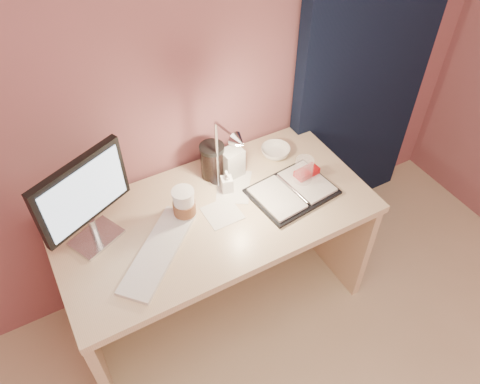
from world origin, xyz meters
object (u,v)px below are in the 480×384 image
planner (293,189)px  desk_lamp (222,157)px  bowl (276,151)px  dark_jar (213,162)px  product_box (232,163)px  coffee_cup (184,205)px  desk (210,233)px  keyboard (158,252)px  lotion_bottle (227,181)px  monitor (82,197)px  clear_cup (304,172)px

planner → desk_lamp: (-0.29, 0.14, 0.21)m
bowl → dark_jar: (-0.34, 0.02, 0.06)m
product_box → coffee_cup: bearing=-161.6°
desk → keyboard: keyboard is taller
lotion_bottle → product_box: 0.11m
coffee_cup → product_box: 0.34m
desk_lamp → monitor: bearing=165.9°
monitor → product_box: bearing=-18.4°
keyboard → clear_cup: size_ratio=3.21×
monitor → desk_lamp: size_ratio=1.17×
product_box → desk: bearing=-156.9°
clear_cup → product_box: same height
dark_jar → desk_lamp: desk_lamp is taller
desk → desk_lamp: size_ratio=3.82×
monitor → dark_jar: size_ratio=2.70×
lotion_bottle → dark_jar: bearing=94.1°
monitor → planner: (0.87, -0.16, -0.24)m
desk → desk_lamp: (0.08, 0.00, 0.45)m
coffee_cup → keyboard: bearing=-144.4°
monitor → lotion_bottle: size_ratio=3.71×
monitor → product_box: 0.71m
keyboard → bowl: bearing=-21.4°
keyboard → coffee_cup: coffee_cup is taller
clear_cup → product_box: size_ratio=1.00×
keyboard → bowl: size_ratio=3.24×
bowl → desk_lamp: bearing=-161.1°
desk → dark_jar: bearing=54.6°
monitor → desk: bearing=-27.8°
clear_cup → dark_jar: bearing=142.8°
keyboard → lotion_bottle: size_ratio=4.08×
desk → monitor: bearing=176.7°
desk → desk_lamp: 0.46m
desk → clear_cup: (0.44, -0.11, 0.30)m
monitor → coffee_cup: size_ratio=2.70×
coffee_cup → bowl: 0.59m
planner → coffee_cup: 0.51m
clear_cup → bowl: (-0.00, 0.23, -0.05)m
lotion_bottle → product_box: product_box is taller
lotion_bottle → desk_lamp: desk_lamp is taller
planner → dark_jar: 0.39m
planner → lotion_bottle: bearing=143.4°
dark_jar → monitor: bearing=-169.2°
planner → product_box: (-0.19, 0.24, 0.06)m
dark_jar → desk: bearing=-125.4°
clear_cup → planner: bearing=-160.2°
coffee_cup → desk_lamp: bearing=10.3°
clear_cup → product_box: bearing=139.8°
desk → coffee_cup: (-0.12, -0.04, 0.30)m
monitor → dark_jar: bearing=-13.8°
clear_cup → lotion_bottle: 0.35m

